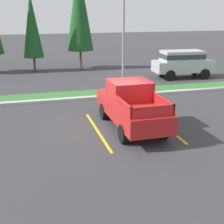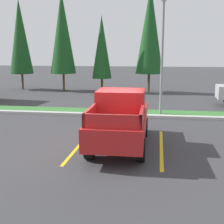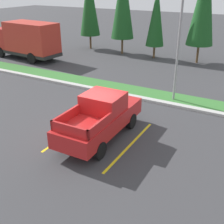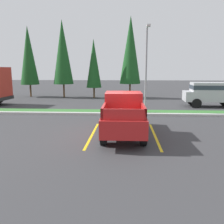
# 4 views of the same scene
# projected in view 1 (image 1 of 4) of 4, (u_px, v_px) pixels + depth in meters

# --- Properties ---
(ground_plane) EXTENTS (120.00, 120.00, 0.00)m
(ground_plane) POSITION_uv_depth(u_px,v_px,m) (117.00, 127.00, 14.74)
(ground_plane) COLOR #38383A
(parking_line_near) EXTENTS (0.12, 4.80, 0.01)m
(parking_line_near) POSITION_uv_depth(u_px,v_px,m) (98.00, 131.00, 14.21)
(parking_line_near) COLOR yellow
(parking_line_near) RESTS_ON ground
(parking_line_far) EXTENTS (0.12, 4.80, 0.01)m
(parking_line_far) POSITION_uv_depth(u_px,v_px,m) (163.00, 124.00, 14.99)
(parking_line_far) COLOR yellow
(parking_line_far) RESTS_ON ground
(curb_strip) EXTENTS (56.00, 0.40, 0.15)m
(curb_strip) POSITION_uv_depth(u_px,v_px,m) (94.00, 97.00, 19.31)
(curb_strip) COLOR #B2B2AD
(curb_strip) RESTS_ON ground
(grass_median) EXTENTS (56.00, 1.80, 0.06)m
(grass_median) POSITION_uv_depth(u_px,v_px,m) (90.00, 94.00, 20.34)
(grass_median) COLOR #387533
(grass_median) RESTS_ON ground
(pickup_truck_main) EXTENTS (2.03, 5.25, 2.10)m
(pickup_truck_main) POSITION_uv_depth(u_px,v_px,m) (131.00, 105.00, 14.33)
(pickup_truck_main) COLOR black
(pickup_truck_main) RESTS_ON ground
(suv_distant) EXTENTS (4.68, 2.13, 2.10)m
(suv_distant) POSITION_uv_depth(u_px,v_px,m) (183.00, 62.00, 24.88)
(suv_distant) COLOR black
(suv_distant) RESTS_ON ground
(street_light) EXTENTS (0.24, 1.49, 6.17)m
(street_light) POSITION_uv_depth(u_px,v_px,m) (124.00, 35.00, 19.44)
(street_light) COLOR gray
(street_light) RESTS_ON ground
(cypress_tree_center) EXTENTS (1.69, 1.69, 6.52)m
(cypress_tree_center) POSITION_uv_depth(u_px,v_px,m) (32.00, 25.00, 26.96)
(cypress_tree_center) COLOR brown
(cypress_tree_center) RESTS_ON ground
(cypress_tree_right_inner) EXTENTS (2.33, 2.33, 8.97)m
(cypress_tree_right_inner) POSITION_uv_depth(u_px,v_px,m) (79.00, 7.00, 27.74)
(cypress_tree_right_inner) COLOR brown
(cypress_tree_right_inner) RESTS_ON ground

